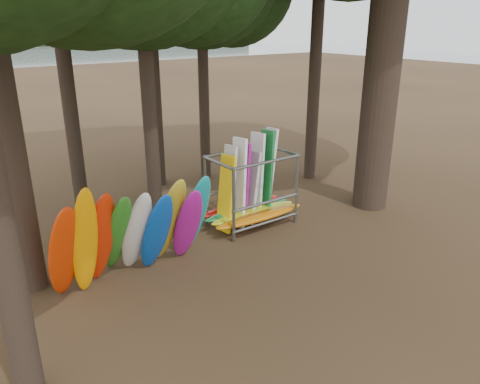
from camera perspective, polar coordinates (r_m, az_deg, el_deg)
ground at (r=12.77m, az=4.00°, el=-7.81°), size 120.00×120.00×0.00m
kayak_row at (r=11.43m, az=-12.70°, el=-4.85°), size 4.28×2.07×2.95m
storage_rack at (r=14.30m, az=1.32°, el=-0.04°), size 3.20×1.55×2.88m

